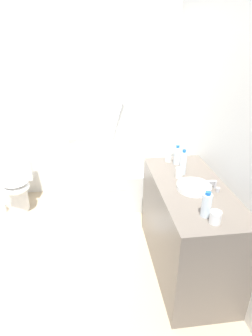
# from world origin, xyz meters

# --- Properties ---
(ground_plane) EXTENTS (3.97, 3.97, 0.00)m
(ground_plane) POSITION_xyz_m (0.00, 0.00, 0.00)
(ground_plane) COLOR tan
(wall_back_tiled) EXTENTS (3.37, 0.10, 2.44)m
(wall_back_tiled) POSITION_xyz_m (0.00, 1.21, 1.22)
(wall_back_tiled) COLOR silver
(wall_back_tiled) RESTS_ON ground_plane
(wall_right_mirror) EXTENTS (0.10, 2.73, 2.44)m
(wall_right_mirror) POSITION_xyz_m (1.53, 0.00, 1.22)
(wall_right_mirror) COLOR silver
(wall_right_mirror) RESTS_ON ground_plane
(bathtub) EXTENTS (1.58, 0.71, 1.28)m
(bathtub) POSITION_xyz_m (0.61, 0.81, 0.27)
(bathtub) COLOR silver
(bathtub) RESTS_ON ground_plane
(toilet) EXTENTS (0.38, 0.51, 0.69)m
(toilet) POSITION_xyz_m (-0.59, 0.80, 0.36)
(toilet) COLOR white
(toilet) RESTS_ON ground_plane
(vanity_counter) EXTENTS (0.59, 1.29, 0.88)m
(vanity_counter) POSITION_xyz_m (1.19, -0.46, 0.44)
(vanity_counter) COLOR #6B6056
(vanity_counter) RESTS_ON ground_plane
(sink_basin) EXTENTS (0.28, 0.28, 0.04)m
(sink_basin) POSITION_xyz_m (1.18, -0.51, 0.90)
(sink_basin) COLOR white
(sink_basin) RESTS_ON vanity_counter
(sink_faucet) EXTENTS (0.11, 0.15, 0.08)m
(sink_faucet) POSITION_xyz_m (1.36, -0.51, 0.91)
(sink_faucet) COLOR #B3B3B8
(sink_faucet) RESTS_ON vanity_counter
(water_bottle_0) EXTENTS (0.07, 0.07, 0.19)m
(water_bottle_0) POSITION_xyz_m (1.14, -0.89, 0.97)
(water_bottle_0) COLOR silver
(water_bottle_0) RESTS_ON vanity_counter
(water_bottle_1) EXTENTS (0.07, 0.07, 0.19)m
(water_bottle_1) POSITION_xyz_m (1.19, -0.00, 0.97)
(water_bottle_1) COLOR silver
(water_bottle_1) RESTS_ON vanity_counter
(water_bottle_2) EXTENTS (0.06, 0.06, 0.24)m
(water_bottle_2) POSITION_xyz_m (1.18, -0.22, 0.99)
(water_bottle_2) COLOR silver
(water_bottle_2) RESTS_ON vanity_counter
(drinking_glass_0) EXTENTS (0.07, 0.07, 0.10)m
(drinking_glass_0) POSITION_xyz_m (1.12, 0.07, 0.93)
(drinking_glass_0) COLOR white
(drinking_glass_0) RESTS_ON vanity_counter
(drinking_glass_1) EXTENTS (0.07, 0.07, 0.10)m
(drinking_glass_1) POSITION_xyz_m (1.12, -0.29, 0.93)
(drinking_glass_1) COLOR white
(drinking_glass_1) RESTS_ON vanity_counter
(drinking_glass_2) EXTENTS (0.08, 0.08, 0.09)m
(drinking_glass_2) POSITION_xyz_m (1.17, -0.97, 0.92)
(drinking_glass_2) COLOR white
(drinking_glass_2) RESTS_ON vanity_counter
(bath_mat) EXTENTS (0.51, 0.38, 0.01)m
(bath_mat) POSITION_xyz_m (0.50, 0.23, 0.01)
(bath_mat) COLOR white
(bath_mat) RESTS_ON ground_plane
(toilet_paper_roll) EXTENTS (0.11, 0.11, 0.11)m
(toilet_paper_roll) POSITION_xyz_m (-0.81, 0.71, 0.06)
(toilet_paper_roll) COLOR white
(toilet_paper_roll) RESTS_ON ground_plane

